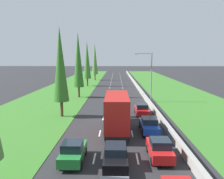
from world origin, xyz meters
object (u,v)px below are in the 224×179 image
at_px(blue_sedan_right_lane, 149,125).
at_px(red_sedan_right_lane_fourth, 142,109).
at_px(poplar_tree_third, 78,60).
at_px(poplar_tree_fourth, 87,60).
at_px(red_box_truck_centre_lane, 117,112).
at_px(poplar_tree_fifth, 95,59).
at_px(red_hatchback_right_lane, 160,149).
at_px(street_light_mast, 149,74).
at_px(poplar_tree_second, 60,65).
at_px(black_sedan_centre_lane, 116,155).
at_px(green_hatchback_left_lane, 73,152).

distance_m(blue_sedan_right_lane, red_sedan_right_lane_fourth, 7.31).
xyz_separation_m(poplar_tree_third, poplar_tree_fourth, (-0.61, 18.20, -0.20)).
bearing_deg(poplar_tree_fourth, blue_sedan_right_lane, -73.19).
bearing_deg(red_box_truck_centre_lane, poplar_tree_fifth, 97.94).
bearing_deg(poplar_tree_third, blue_sedan_right_lane, -61.96).
distance_m(red_hatchback_right_lane, red_box_truck_centre_lane, 7.87).
bearing_deg(street_light_mast, poplar_tree_fourth, 122.29).
relative_size(poplar_tree_second, street_light_mast, 1.36).
relative_size(red_hatchback_right_lane, poplar_tree_fifth, 0.30).
relative_size(poplar_tree_fourth, street_light_mast, 1.42).
distance_m(poplar_tree_fourth, street_light_mast, 26.91).
bearing_deg(red_box_truck_centre_lane, blue_sedan_right_lane, -7.00).
xyz_separation_m(poplar_tree_second, street_light_mast, (13.59, 10.51, -1.96)).
height_order(red_box_truck_centre_lane, street_light_mast, street_light_mast).
relative_size(red_box_truck_centre_lane, street_light_mast, 1.04).
bearing_deg(black_sedan_centre_lane, blue_sedan_right_lane, 64.48).
distance_m(red_hatchback_right_lane, street_light_mast, 23.79).
relative_size(black_sedan_centre_lane, street_light_mast, 0.50).
relative_size(red_hatchback_right_lane, red_box_truck_centre_lane, 0.41).
bearing_deg(poplar_tree_fifth, poplar_tree_second, -89.81).
distance_m(red_box_truck_centre_lane, poplar_tree_fifth, 56.65).
bearing_deg(poplar_tree_second, street_light_mast, 37.72).
distance_m(blue_sedan_right_lane, poplar_tree_third, 24.98).
xyz_separation_m(red_box_truck_centre_lane, poplar_tree_third, (-7.75, 20.78, 5.43)).
bearing_deg(red_sedan_right_lane_fourth, poplar_tree_second, -174.55).
relative_size(black_sedan_centre_lane, poplar_tree_second, 0.37).
height_order(red_hatchback_right_lane, red_sedan_right_lane_fourth, red_hatchback_right_lane).
xyz_separation_m(red_hatchback_right_lane, poplar_tree_fourth, (-11.82, 45.92, 6.58)).
relative_size(blue_sedan_right_lane, street_light_mast, 0.50).
bearing_deg(poplar_tree_third, green_hatchback_left_lane, -81.36).
xyz_separation_m(red_hatchback_right_lane, red_sedan_right_lane_fourth, (0.14, 13.81, -0.02)).
bearing_deg(black_sedan_centre_lane, poplar_tree_fourth, 99.95).
bearing_deg(red_box_truck_centre_lane, poplar_tree_fourth, 102.11).
xyz_separation_m(black_sedan_centre_lane, poplar_tree_second, (-7.52, 13.89, 6.38)).
distance_m(black_sedan_centre_lane, street_light_mast, 25.52).
xyz_separation_m(poplar_tree_third, street_light_mast, (13.71, -4.48, -2.38)).
relative_size(black_sedan_centre_lane, red_sedan_right_lane_fourth, 1.00).
height_order(blue_sedan_right_lane, poplar_tree_second, poplar_tree_second).
xyz_separation_m(red_sedan_right_lane_fourth, street_light_mast, (2.37, 9.44, 4.42)).
bearing_deg(poplar_tree_second, black_sedan_centre_lane, -61.57).
bearing_deg(red_sedan_right_lane_fourth, poplar_tree_third, 129.19).
height_order(green_hatchback_left_lane, poplar_tree_fourth, poplar_tree_fourth).
distance_m(poplar_tree_fourth, poplar_tree_fifth, 16.88).
relative_size(black_sedan_centre_lane, poplar_tree_fifth, 0.34).
xyz_separation_m(red_hatchback_right_lane, red_box_truck_centre_lane, (-3.45, 6.94, 1.35)).
xyz_separation_m(red_hatchback_right_lane, poplar_tree_fifth, (-11.24, 62.79, 6.77)).
xyz_separation_m(black_sedan_centre_lane, red_box_truck_centre_lane, (0.11, 8.09, 1.37)).
xyz_separation_m(red_sedan_right_lane_fourth, poplar_tree_second, (-11.21, -1.07, 6.38)).
relative_size(black_sedan_centre_lane, blue_sedan_right_lane, 1.00).
distance_m(red_box_truck_centre_lane, red_sedan_right_lane_fourth, 7.87).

